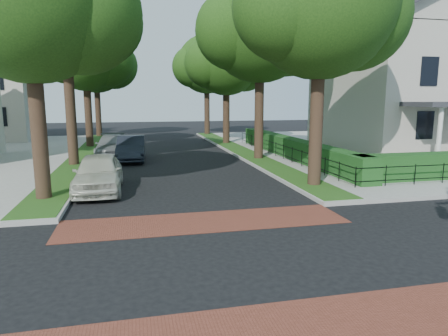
{
  "coord_description": "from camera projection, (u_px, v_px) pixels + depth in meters",
  "views": [
    {
      "loc": [
        -2.09,
        -8.77,
        3.85
      ],
      "look_at": [
        0.75,
        3.81,
        1.6
      ],
      "focal_mm": 32.0,
      "sensor_mm": 36.0,
      "label": 1
    }
  ],
  "objects": [
    {
      "name": "tree_right_mid",
      "position": [
        261.0,
        29.0,
        24.05
      ],
      "size": [
        8.25,
        7.09,
        11.22
      ],
      "color": "black",
      "rests_on": "sidewalk_ne"
    },
    {
      "name": "parked_car_rear",
      "position": [
        112.0,
        146.0,
        26.73
      ],
      "size": [
        2.01,
        4.93,
        1.43
      ],
      "primitive_type": "imported",
      "rotation": [
        0.0,
        0.0,
        -0.0
      ],
      "color": "gray",
      "rests_on": "ground"
    },
    {
      "name": "ground",
      "position": [
        229.0,
        262.0,
        9.55
      ],
      "size": [
        120.0,
        120.0,
        0.0
      ],
      "primitive_type": "plane",
      "color": "black",
      "rests_on": "ground"
    },
    {
      "name": "tree_right_near",
      "position": [
        321.0,
        6.0,
        16.41
      ],
      "size": [
        7.75,
        6.67,
        10.66
      ],
      "color": "black",
      "rests_on": "sidewalk_ne"
    },
    {
      "name": "parked_car_middle",
      "position": [
        131.0,
        148.0,
        25.01
      ],
      "size": [
        1.83,
        4.75,
        1.54
      ],
      "primitive_type": "imported",
      "rotation": [
        0.0,
        0.0,
        -0.04
      ],
      "color": "#1F252F",
      "rests_on": "ground"
    },
    {
      "name": "tree_left_near",
      "position": [
        33.0,
        0.0,
        14.07
      ],
      "size": [
        7.5,
        6.45,
        10.2
      ],
      "color": "black",
      "rests_on": "sidewalk_nw"
    },
    {
      "name": "house_victorian",
      "position": [
        421.0,
        67.0,
        27.61
      ],
      "size": [
        13.0,
        13.05,
        12.48
      ],
      "color": "#B9B3A6",
      "rests_on": "sidewalk_ne"
    },
    {
      "name": "fence_main_road",
      "position": [
        280.0,
        150.0,
        25.36
      ],
      "size": [
        0.06,
        18.0,
        0.9
      ],
      "primitive_type": null,
      "color": "black",
      "rests_on": "sidewalk_ne"
    },
    {
      "name": "tree_right_far",
      "position": [
        227.0,
        61.0,
        32.85
      ],
      "size": [
        7.25,
        6.23,
        9.74
      ],
      "color": "black",
      "rests_on": "sidewalk_ne"
    },
    {
      "name": "parked_car_front",
      "position": [
        99.0,
        173.0,
        16.59
      ],
      "size": [
        1.89,
        4.69,
        1.6
      ],
      "primitive_type": "imported",
      "rotation": [
        0.0,
        0.0,
        -0.0
      ],
      "color": "beige",
      "rests_on": "ground"
    },
    {
      "name": "tree_left_mid",
      "position": [
        67.0,
        14.0,
        21.59
      ],
      "size": [
        8.0,
        6.88,
        11.48
      ],
      "color": "black",
      "rests_on": "sidewalk_nw"
    },
    {
      "name": "grass_strip_nw",
      "position": [
        84.0,
        154.0,
        26.7
      ],
      "size": [
        1.6,
        29.8,
        0.02
      ],
      "primitive_type": "cube",
      "color": "#1C4C15",
      "rests_on": "sidewalk_nw"
    },
    {
      "name": "tree_left_far",
      "position": [
        87.0,
        55.0,
        30.42
      ],
      "size": [
        7.0,
        6.02,
        9.86
      ],
      "color": "black",
      "rests_on": "sidewalk_nw"
    },
    {
      "name": "tree_right_back",
      "position": [
        207.0,
        65.0,
        41.45
      ],
      "size": [
        7.5,
        6.45,
        10.2
      ],
      "color": "black",
      "rests_on": "sidewalk_ne"
    },
    {
      "name": "grass_strip_ne",
      "position": [
        240.0,
        150.0,
        29.05
      ],
      "size": [
        1.6,
        29.8,
        0.02
      ],
      "primitive_type": "cube",
      "color": "#1C4C15",
      "rests_on": "sidewalk_ne"
    },
    {
      "name": "sidewalk_ne",
      "position": [
        410.0,
        146.0,
        32.02
      ],
      "size": [
        30.0,
        30.0,
        0.15
      ],
      "primitive_type": "cube",
      "color": "gray",
      "rests_on": "ground"
    },
    {
      "name": "hedge_main_road",
      "position": [
        291.0,
        148.0,
        25.5
      ],
      "size": [
        1.0,
        18.0,
        1.2
      ],
      "primitive_type": "cube",
      "color": "#1A4819",
      "rests_on": "sidewalk_ne"
    },
    {
      "name": "tree_left_back",
      "position": [
        97.0,
        62.0,
        39.04
      ],
      "size": [
        7.75,
        6.66,
        10.44
      ],
      "color": "black",
      "rests_on": "sidewalk_nw"
    },
    {
      "name": "crosswalk_far",
      "position": [
        205.0,
        222.0,
        12.62
      ],
      "size": [
        9.0,
        2.2,
        0.01
      ],
      "primitive_type": "cube",
      "color": "brown",
      "rests_on": "ground"
    }
  ]
}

